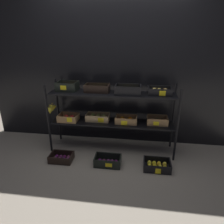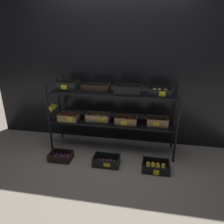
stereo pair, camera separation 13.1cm
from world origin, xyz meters
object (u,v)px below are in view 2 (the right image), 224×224
at_px(crate_ground_plum, 61,157).
at_px(crate_ground_lemon, 156,167).
at_px(crate_ground_left_plum, 106,162).
at_px(display_rack, 111,106).

height_order(crate_ground_plum, crate_ground_lemon, crate_ground_lemon).
distance_m(crate_ground_plum, crate_ground_left_plum, 0.69).
distance_m(display_rack, crate_ground_lemon, 1.08).
xyz_separation_m(display_rack, crate_ground_left_plum, (0.01, -0.45, -0.68)).
distance_m(display_rack, crate_ground_left_plum, 0.82).
bearing_deg(crate_ground_left_plum, crate_ground_plum, 179.66).
relative_size(display_rack, crate_ground_left_plum, 5.38).
bearing_deg(crate_ground_left_plum, crate_ground_lemon, -0.16).
relative_size(display_rack, crate_ground_plum, 6.10).
bearing_deg(display_rack, crate_ground_left_plum, -88.32).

